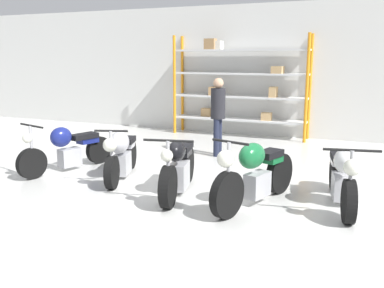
{
  "coord_description": "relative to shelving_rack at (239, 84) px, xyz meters",
  "views": [
    {
      "loc": [
        2.79,
        -6.24,
        2.16
      ],
      "look_at": [
        0.0,
        0.4,
        0.7
      ],
      "focal_mm": 40.0,
      "sensor_mm": 36.0,
      "label": 1
    }
  ],
  "objects": [
    {
      "name": "back_wall",
      "position": [
        0.62,
        0.37,
        0.36
      ],
      "size": [
        30.0,
        0.08,
        3.6
      ],
      "color": "silver",
      "rests_on": "ground_plane"
    },
    {
      "name": "ground_plane",
      "position": [
        0.62,
        -5.17,
        -1.44
      ],
      "size": [
        30.0,
        30.0,
        0.0
      ],
      "primitive_type": "plane",
      "color": "silver"
    },
    {
      "name": "motorcycle_green",
      "position": [
        1.9,
        -5.46,
        -0.95
      ],
      "size": [
        0.85,
        2.04,
        1.07
      ],
      "rotation": [
        0.0,
        0.0,
        -1.87
      ],
      "color": "black",
      "rests_on": "ground_plane"
    },
    {
      "name": "motorcycle_white",
      "position": [
        3.1,
        -4.97,
        -1.0
      ],
      "size": [
        0.76,
        2.05,
        1.0
      ],
      "rotation": [
        0.0,
        0.0,
        -1.37
      ],
      "color": "black",
      "rests_on": "ground_plane"
    },
    {
      "name": "motorcycle_black",
      "position": [
        0.64,
        -5.38,
        -1.01
      ],
      "size": [
        0.77,
        1.98,
        1.01
      ],
      "rotation": [
        0.0,
        0.0,
        -1.36
      ],
      "color": "black",
      "rests_on": "ground_plane"
    },
    {
      "name": "motorcycle_silver",
      "position": [
        -0.69,
        -4.97,
        -0.98
      ],
      "size": [
        0.82,
        1.88,
        0.99
      ],
      "rotation": [
        0.0,
        0.0,
        -1.26
      ],
      "color": "black",
      "rests_on": "ground_plane"
    },
    {
      "name": "person_browsing",
      "position": [
        0.31,
        -2.56,
        -0.42
      ],
      "size": [
        0.32,
        0.32,
        1.73
      ],
      "rotation": [
        0.0,
        0.0,
        3.14
      ],
      "color": "#1E2338",
      "rests_on": "ground_plane"
    },
    {
      "name": "motorcycle_blue",
      "position": [
        -1.95,
        -4.91,
        -1.0
      ],
      "size": [
        0.9,
        2.03,
        0.99
      ],
      "rotation": [
        0.0,
        0.0,
        -1.86
      ],
      "color": "black",
      "rests_on": "ground_plane"
    },
    {
      "name": "shelving_rack",
      "position": [
        0.0,
        0.0,
        0.0
      ],
      "size": [
        3.78,
        0.63,
        2.77
      ],
      "color": "orange",
      "rests_on": "ground_plane"
    }
  ]
}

